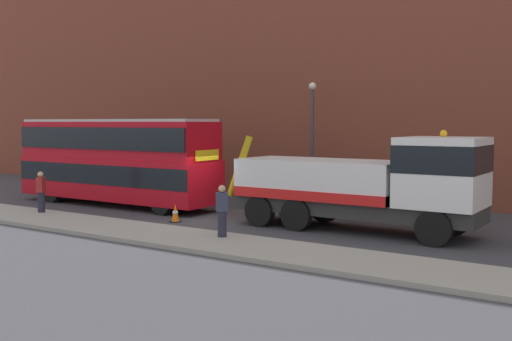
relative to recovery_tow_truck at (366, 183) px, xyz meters
name	(u,v)px	position (x,y,z in m)	size (l,w,h in m)	color
ground_plane	(220,219)	(-6.06, -0.58, -1.76)	(120.00, 120.00, 0.00)	#38383D
near_kerb	(147,233)	(-6.06, -4.78, -1.68)	(60.00, 2.80, 0.15)	gray
building_facade	(321,41)	(-6.06, 8.07, 6.31)	(60.00, 1.50, 16.00)	brown
recovery_tow_truck	(366,183)	(0.00, 0.00, 0.00)	(10.14, 2.67, 3.67)	#2D2D2D
double_decker_bus	(116,158)	(-12.64, 0.00, 0.47)	(11.06, 2.58, 4.06)	#B70C19
pedestrian_onlooker	(41,192)	(-12.83, -4.03, -0.77)	(0.43, 0.48, 1.71)	#232333
pedestrian_bystander	(222,212)	(-3.26, -4.15, -0.77)	(0.48, 0.44, 1.71)	#232333
traffic_cone_near_bus	(175,214)	(-7.06, -2.15, -1.42)	(0.36, 0.36, 0.72)	orange
street_lamp	(312,131)	(-5.33, 5.87, 1.71)	(0.36, 0.36, 5.83)	#38383D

